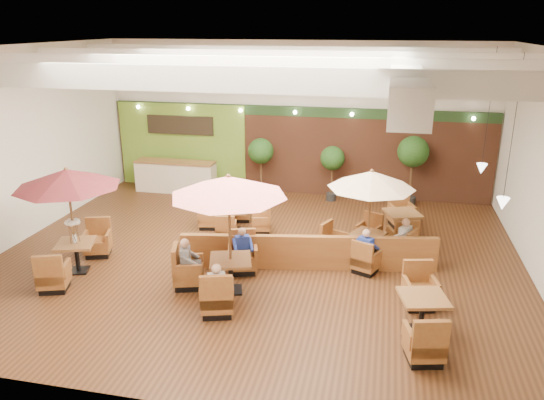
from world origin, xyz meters
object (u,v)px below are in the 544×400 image
(diner_1, at_px, (243,245))
(diner_2, at_px, (188,258))
(table_3, at_px, (234,218))
(diner_4, at_px, (403,235))
(topiary_1, at_px, (332,160))
(service_counter, at_px, (176,177))
(table_4, at_px, (422,315))
(topiary_0, at_px, (261,153))
(booth_divider, at_px, (308,252))
(table_0, at_px, (69,194))
(topiary_2, at_px, (413,154))
(table_2, at_px, (370,198))
(table_5, at_px, (402,226))
(table_1, at_px, (226,209))
(diner_0, at_px, (216,283))
(diner_3, at_px, (367,246))

(diner_1, height_order, diner_2, diner_2)
(table_3, distance_m, diner_4, 5.13)
(topiary_1, distance_m, diner_1, 6.47)
(service_counter, height_order, table_4, service_counter)
(topiary_0, bearing_deg, diner_4, -43.26)
(booth_divider, xyz_separation_m, diner_4, (2.37, 1.02, 0.29))
(table_0, bearing_deg, topiary_2, 21.93)
(table_2, xyz_separation_m, table_5, (0.92, 1.60, -1.31))
(table_2, bearing_deg, diner_4, 23.43)
(service_counter, distance_m, table_1, 8.36)
(table_4, bearing_deg, topiary_1, 95.11)
(topiary_2, bearing_deg, table_0, -139.80)
(table_3, distance_m, diner_2, 3.78)
(service_counter, bearing_deg, diner_0, -62.46)
(topiary_2, bearing_deg, topiary_1, -180.00)
(diner_0, height_order, diner_4, diner_4)
(diner_2, bearing_deg, topiary_1, 144.25)
(table_1, bearing_deg, diner_2, 163.44)
(table_3, distance_m, table_5, 5.01)
(table_3, xyz_separation_m, diner_0, (1.01, -4.82, 0.33))
(topiary_0, height_order, diner_2, topiary_0)
(table_3, xyz_separation_m, diner_1, (1.01, -2.70, 0.32))
(table_0, xyz_separation_m, table_5, (8.11, 4.02, -1.70))
(diner_2, bearing_deg, table_2, 106.34)
(service_counter, distance_m, topiary_2, 8.63)
(table_1, xyz_separation_m, diner_2, (-0.99, 0.00, -1.31))
(table_3, xyz_separation_m, topiary_0, (0.00, 3.53, 1.19))
(table_1, distance_m, table_4, 4.78)
(table_1, bearing_deg, topiary_2, 42.60)
(topiary_1, bearing_deg, table_4, -71.37)
(table_3, height_order, topiary_2, topiary_2)
(table_5, bearing_deg, booth_divider, -152.54)
(booth_divider, bearing_deg, table_4, -51.73)
(booth_divider, relative_size, table_3, 2.78)
(topiary_0, height_order, diner_3, topiary_0)
(table_4, distance_m, diner_2, 5.46)
(booth_divider, bearing_deg, table_1, -146.67)
(table_5, bearing_deg, diner_4, -110.45)
(table_1, relative_size, table_3, 1.26)
(topiary_1, height_order, diner_3, topiary_1)
(diner_0, bearing_deg, table_5, 27.12)
(topiary_2, bearing_deg, diner_0, -117.18)
(topiary_0, bearing_deg, topiary_1, 0.00)
(service_counter, xyz_separation_m, diner_0, (4.25, -8.15, 0.16))
(topiary_0, relative_size, diner_0, 2.83)
(topiary_0, distance_m, diner_2, 7.34)
(table_0, xyz_separation_m, diner_1, (4.13, 0.89, -1.37))
(topiary_0, bearing_deg, table_4, -56.76)
(topiary_0, distance_m, diner_4, 6.90)
(table_0, xyz_separation_m, table_2, (7.20, 2.43, -0.39))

